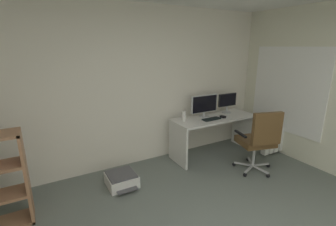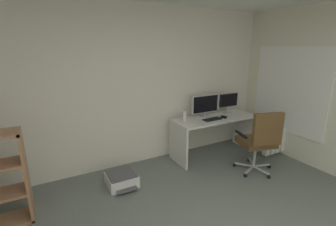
{
  "view_description": "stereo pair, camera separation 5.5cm",
  "coord_description": "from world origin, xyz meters",
  "views": [
    {
      "loc": [
        -1.26,
        -0.89,
        1.97
      ],
      "look_at": [
        0.39,
        2.03,
        1.04
      ],
      "focal_mm": 25.55,
      "sensor_mm": 36.0,
      "label": 1
    },
    {
      "loc": [
        -1.21,
        -0.92,
        1.97
      ],
      "look_at": [
        0.39,
        2.03,
        1.04
      ],
      "focal_mm": 25.55,
      "sensor_mm": 36.0,
      "label": 2
    }
  ],
  "objects": [
    {
      "name": "monitor_main",
      "position": [
        1.37,
        2.45,
        0.96
      ],
      "size": [
        0.56,
        0.18,
        0.4
      ],
      "color": "#B2B5B7",
      "rests_on": "desk"
    },
    {
      "name": "computer_mouse",
      "position": [
        1.63,
        2.22,
        0.75
      ],
      "size": [
        0.07,
        0.11,
        0.03
      ],
      "primitive_type": "cube",
      "rotation": [
        0.0,
        0.0,
        0.14
      ],
      "color": "black",
      "rests_on": "desk"
    },
    {
      "name": "office_chair",
      "position": [
        1.69,
        1.44,
        0.59
      ],
      "size": [
        0.65,
        0.63,
        1.05
      ],
      "color": "#B7BABC",
      "rests_on": "ground"
    },
    {
      "name": "wall_back",
      "position": [
        0.0,
        2.78,
        1.31
      ],
      "size": [
        5.39,
        0.1,
        2.62
      ],
      "primitive_type": "cube",
      "color": "silver",
      "rests_on": "ground"
    },
    {
      "name": "desktop_speaker",
      "position": [
        0.91,
        2.4,
        0.82
      ],
      "size": [
        0.07,
        0.07,
        0.17
      ],
      "primitive_type": "cylinder",
      "color": "silver",
      "rests_on": "desk"
    },
    {
      "name": "window_pane",
      "position": [
        2.69,
        1.75,
        1.21
      ],
      "size": [
        0.01,
        1.32,
        1.43
      ],
      "primitive_type": "cube",
      "color": "white"
    },
    {
      "name": "window_frame",
      "position": [
        2.68,
        1.75,
        1.21
      ],
      "size": [
        0.02,
        1.4,
        1.51
      ],
      "primitive_type": "cube",
      "color": "white"
    },
    {
      "name": "radiator",
      "position": [
        2.6,
        1.75,
        0.29
      ],
      "size": [
        0.76,
        0.1,
        0.46
      ],
      "color": "white",
      "rests_on": "ground"
    },
    {
      "name": "monitor_secondary",
      "position": [
        1.93,
        2.45,
        0.96
      ],
      "size": [
        0.41,
        0.18,
        0.37
      ],
      "color": "#B2B5B7",
      "rests_on": "desk"
    },
    {
      "name": "printer",
      "position": [
        -0.32,
        2.15,
        0.09
      ],
      "size": [
        0.42,
        0.5,
        0.19
      ],
      "color": "white",
      "rests_on": "ground"
    },
    {
      "name": "desk",
      "position": [
        1.52,
        2.33,
        0.55
      ],
      "size": [
        1.58,
        0.6,
        0.73
      ],
      "color": "silver",
      "rests_on": "ground"
    },
    {
      "name": "keyboard",
      "position": [
        1.37,
        2.23,
        0.74
      ],
      "size": [
        0.34,
        0.14,
        0.02
      ],
      "primitive_type": "cube",
      "rotation": [
        0.0,
        0.0,
        0.03
      ],
      "color": "black",
      "rests_on": "desk"
    }
  ]
}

